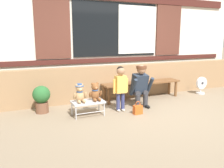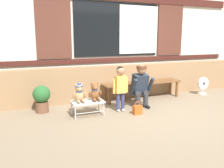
{
  "view_description": "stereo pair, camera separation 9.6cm",
  "coord_description": "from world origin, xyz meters",
  "px_view_note": "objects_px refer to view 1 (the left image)",
  "views": [
    {
      "loc": [
        -2.71,
        -3.93,
        1.53
      ],
      "look_at": [
        -0.69,
        0.6,
        0.55
      ],
      "focal_mm": 37.44,
      "sensor_mm": 36.0,
      "label": 1
    },
    {
      "loc": [
        -2.62,
        -3.97,
        1.53
      ],
      "look_at": [
        -0.69,
        0.6,
        0.55
      ],
      "focal_mm": 37.44,
      "sensor_mm": 36.0,
      "label": 2
    }
  ],
  "objects_px": {
    "teddy_bear_plain": "(95,92)",
    "handbag_on_ground": "(138,110)",
    "floor_fan": "(201,85)",
    "wooden_bench_long": "(142,84)",
    "child_standing": "(121,84)",
    "adult_crouching": "(140,86)",
    "small_display_bench": "(88,103)",
    "teddy_bear_with_hat": "(80,93)",
    "potted_plant": "(42,98)"
  },
  "relations": [
    {
      "from": "teddy_bear_with_hat",
      "to": "teddy_bear_plain",
      "type": "relative_size",
      "value": 1.0
    },
    {
      "from": "wooden_bench_long",
      "to": "small_display_bench",
      "type": "height_order",
      "value": "wooden_bench_long"
    },
    {
      "from": "teddy_bear_with_hat",
      "to": "floor_fan",
      "type": "bearing_deg",
      "value": 7.72
    },
    {
      "from": "teddy_bear_with_hat",
      "to": "teddy_bear_plain",
      "type": "xyz_separation_m",
      "value": [
        0.32,
        -0.0,
        -0.01
      ]
    },
    {
      "from": "teddy_bear_with_hat",
      "to": "teddy_bear_plain",
      "type": "height_order",
      "value": "same"
    },
    {
      "from": "wooden_bench_long",
      "to": "child_standing",
      "type": "bearing_deg",
      "value": -143.52
    },
    {
      "from": "small_display_bench",
      "to": "adult_crouching",
      "type": "relative_size",
      "value": 0.67
    },
    {
      "from": "wooden_bench_long",
      "to": "adult_crouching",
      "type": "distance_m",
      "value": 0.7
    },
    {
      "from": "wooden_bench_long",
      "to": "teddy_bear_with_hat",
      "type": "height_order",
      "value": "teddy_bear_with_hat"
    },
    {
      "from": "wooden_bench_long",
      "to": "adult_crouching",
      "type": "height_order",
      "value": "adult_crouching"
    },
    {
      "from": "wooden_bench_long",
      "to": "teddy_bear_with_hat",
      "type": "bearing_deg",
      "value": -158.9
    },
    {
      "from": "small_display_bench",
      "to": "teddy_bear_plain",
      "type": "relative_size",
      "value": 1.76
    },
    {
      "from": "floor_fan",
      "to": "adult_crouching",
      "type": "bearing_deg",
      "value": -170.61
    },
    {
      "from": "teddy_bear_with_hat",
      "to": "child_standing",
      "type": "distance_m",
      "value": 0.89
    },
    {
      "from": "potted_plant",
      "to": "handbag_on_ground",
      "type": "bearing_deg",
      "value": -26.87
    },
    {
      "from": "teddy_bear_plain",
      "to": "child_standing",
      "type": "xyz_separation_m",
      "value": [
        0.56,
        0.01,
        0.13
      ]
    },
    {
      "from": "teddy_bear_plain",
      "to": "wooden_bench_long",
      "type": "bearing_deg",
      "value": 25.09
    },
    {
      "from": "small_display_bench",
      "to": "potted_plant",
      "type": "distance_m",
      "value": 1.0
    },
    {
      "from": "wooden_bench_long",
      "to": "child_standing",
      "type": "distance_m",
      "value": 1.2
    },
    {
      "from": "teddy_bear_plain",
      "to": "potted_plant",
      "type": "height_order",
      "value": "teddy_bear_plain"
    },
    {
      "from": "floor_fan",
      "to": "small_display_bench",
      "type": "bearing_deg",
      "value": -171.89
    },
    {
      "from": "adult_crouching",
      "to": "handbag_on_ground",
      "type": "height_order",
      "value": "adult_crouching"
    },
    {
      "from": "teddy_bear_plain",
      "to": "child_standing",
      "type": "distance_m",
      "value": 0.58
    },
    {
      "from": "teddy_bear_plain",
      "to": "handbag_on_ground",
      "type": "xyz_separation_m",
      "value": [
        0.8,
        -0.33,
        -0.37
      ]
    },
    {
      "from": "handbag_on_ground",
      "to": "teddy_bear_plain",
      "type": "bearing_deg",
      "value": 157.65
    },
    {
      "from": "wooden_bench_long",
      "to": "floor_fan",
      "type": "xyz_separation_m",
      "value": [
        1.79,
        -0.22,
        -0.13
      ]
    },
    {
      "from": "wooden_bench_long",
      "to": "teddy_bear_plain",
      "type": "distance_m",
      "value": 1.67
    },
    {
      "from": "adult_crouching",
      "to": "floor_fan",
      "type": "distance_m",
      "value": 2.22
    },
    {
      "from": "handbag_on_ground",
      "to": "floor_fan",
      "type": "height_order",
      "value": "floor_fan"
    },
    {
      "from": "handbag_on_ground",
      "to": "wooden_bench_long",
      "type": "bearing_deg",
      "value": 55.34
    },
    {
      "from": "teddy_bear_plain",
      "to": "floor_fan",
      "type": "xyz_separation_m",
      "value": [
        3.3,
        0.49,
        -0.23
      ]
    },
    {
      "from": "teddy_bear_plain",
      "to": "potted_plant",
      "type": "bearing_deg",
      "value": 149.68
    },
    {
      "from": "teddy_bear_plain",
      "to": "handbag_on_ground",
      "type": "distance_m",
      "value": 0.94
    },
    {
      "from": "handbag_on_ground",
      "to": "potted_plant",
      "type": "bearing_deg",
      "value": 153.13
    },
    {
      "from": "child_standing",
      "to": "adult_crouching",
      "type": "distance_m",
      "value": 0.58
    },
    {
      "from": "adult_crouching",
      "to": "floor_fan",
      "type": "height_order",
      "value": "adult_crouching"
    },
    {
      "from": "potted_plant",
      "to": "wooden_bench_long",
      "type": "bearing_deg",
      "value": 3.17
    },
    {
      "from": "floor_fan",
      "to": "child_standing",
      "type": "bearing_deg",
      "value": -169.97
    },
    {
      "from": "teddy_bear_with_hat",
      "to": "floor_fan",
      "type": "distance_m",
      "value": 3.66
    },
    {
      "from": "teddy_bear_with_hat",
      "to": "handbag_on_ground",
      "type": "xyz_separation_m",
      "value": [
        1.12,
        -0.33,
        -0.38
      ]
    },
    {
      "from": "small_display_bench",
      "to": "child_standing",
      "type": "height_order",
      "value": "child_standing"
    },
    {
      "from": "adult_crouching",
      "to": "floor_fan",
      "type": "bearing_deg",
      "value": 9.39
    },
    {
      "from": "teddy_bear_plain",
      "to": "adult_crouching",
      "type": "relative_size",
      "value": 0.38
    },
    {
      "from": "teddy_bear_with_hat",
      "to": "potted_plant",
      "type": "relative_size",
      "value": 0.64
    },
    {
      "from": "wooden_bench_long",
      "to": "floor_fan",
      "type": "relative_size",
      "value": 4.37
    },
    {
      "from": "teddy_bear_with_hat",
      "to": "floor_fan",
      "type": "xyz_separation_m",
      "value": [
        3.62,
        0.49,
        -0.23
      ]
    },
    {
      "from": "wooden_bench_long",
      "to": "teddy_bear_plain",
      "type": "relative_size",
      "value": 5.78
    },
    {
      "from": "wooden_bench_long",
      "to": "handbag_on_ground",
      "type": "xyz_separation_m",
      "value": [
        -0.72,
        -1.03,
        -0.28
      ]
    },
    {
      "from": "potted_plant",
      "to": "adult_crouching",
      "type": "bearing_deg",
      "value": -11.79
    },
    {
      "from": "teddy_bear_with_hat",
      "to": "adult_crouching",
      "type": "relative_size",
      "value": 0.38
    }
  ]
}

